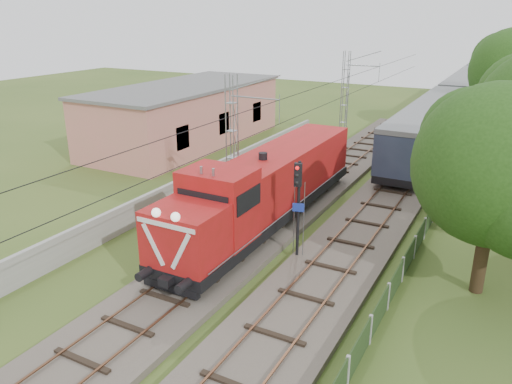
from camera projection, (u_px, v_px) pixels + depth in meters
The scene contains 11 objects.
ground at pixel (140, 325), 18.96m from camera, with size 140.00×140.00×0.00m, color #39521E.
track_main at pixel (234, 248), 24.70m from camera, with size 4.20×70.00×0.45m.
track_side at pixel (398, 188), 33.24m from camera, with size 4.20×80.00×0.45m.
catenary at pixel (233, 144), 28.84m from camera, with size 3.31×70.00×8.00m.
boundary_wall at pixel (186, 188), 31.54m from camera, with size 0.25×40.00×1.50m, color #9E9E99.
station_building at pixel (186, 114), 44.63m from camera, with size 8.40×20.40×5.22m.
fence at pixel (370, 330), 17.68m from camera, with size 0.12×32.00×1.20m.
locomotive at pixel (267, 187), 26.96m from camera, with size 3.12×17.79×4.52m.
coach_rake at pixel (476, 78), 70.02m from camera, with size 3.13×93.28×3.61m.
signal_post at pixel (298, 194), 22.70m from camera, with size 0.54×0.42×4.94m.
tree_a at pixel (499, 168), 19.37m from camera, with size 6.82×6.50×8.84m.
Camera 1 is at (11.53, -12.11, 11.19)m, focal length 35.00 mm.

